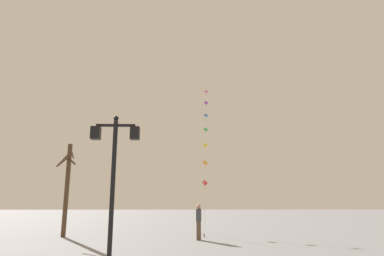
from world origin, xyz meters
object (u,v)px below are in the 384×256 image
at_px(twin_lantern_lamp_post, 114,158).
at_px(bare_tree, 67,185).
at_px(kite_flyer, 199,221).
at_px(kite_train, 206,133).

xyz_separation_m(twin_lantern_lamp_post, bare_tree, (-4.20, 8.46, -0.39)).
distance_m(kite_flyer, bare_tree, 7.53).
bearing_deg(twin_lantern_lamp_post, bare_tree, 116.40).
relative_size(kite_flyer, bare_tree, 0.34).
xyz_separation_m(twin_lantern_lamp_post, kite_train, (3.78, 13.74, 3.67)).
relative_size(kite_train, kite_flyer, 7.47).
relative_size(twin_lantern_lamp_post, kite_flyer, 2.60).
xyz_separation_m(kite_train, bare_tree, (-7.98, -5.28, -4.06)).
xyz_separation_m(kite_flyer, bare_tree, (-7.12, 1.68, 1.80)).
bearing_deg(kite_train, bare_tree, -146.52).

